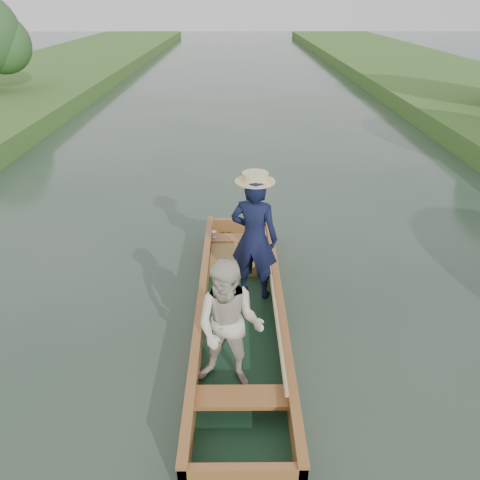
{
  "coord_description": "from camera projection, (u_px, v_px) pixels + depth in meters",
  "views": [
    {
      "loc": [
        -0.04,
        -5.05,
        3.9
      ],
      "look_at": [
        0.0,
        0.6,
        0.95
      ],
      "focal_mm": 35.0,
      "sensor_mm": 36.0,
      "label": 1
    }
  ],
  "objects": [
    {
      "name": "ground",
      "position": [
        240.0,
        323.0,
        6.28
      ],
      "size": [
        120.0,
        120.0,
        0.0
      ],
      "primitive_type": "plane",
      "color": "#283D30",
      "rests_on": "ground"
    },
    {
      "name": "trees_far",
      "position": [
        396.0,
        53.0,
        13.5
      ],
      "size": [
        22.75,
        13.48,
        4.4
      ],
      "color": "#47331E",
      "rests_on": "ground"
    },
    {
      "name": "punt",
      "position": [
        241.0,
        290.0,
        5.95
      ],
      "size": [
        1.13,
        5.0,
        1.89
      ],
      "color": "#13311D",
      "rests_on": "ground"
    }
  ]
}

